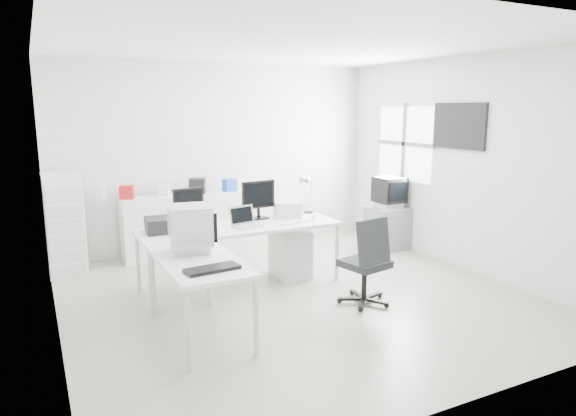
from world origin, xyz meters
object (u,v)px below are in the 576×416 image
main_desk (241,256)px  lcd_monitor_small (189,207)px  laptop (247,219)px  office_chair (365,259)px  side_desk (200,297)px  drawer_pedestal (290,254)px  inkjet_printer (167,224)px  filing_cabinet (65,224)px  laser_printer (288,209)px  tv_cabinet (388,228)px  crt_tv (389,193)px  lcd_monitor_large (258,201)px  crt_monitor (190,230)px  sideboard (185,225)px

main_desk → lcd_monitor_small: lcd_monitor_small is taller
laptop → office_chair: bearing=-58.6°
side_desk → drawer_pedestal: side_desk is taller
inkjet_printer → laptop: (0.90, -0.20, 0.02)m
filing_cabinet → lcd_monitor_small: bearing=-43.3°
lcd_monitor_small → laser_printer: lcd_monitor_small is taller
main_desk → tv_cabinet: 2.71m
office_chair → crt_tv: (1.64, 1.71, 0.37)m
lcd_monitor_large → tv_cabinet: bearing=1.2°
main_desk → crt_monitor: bearing=-135.0°
laser_printer → crt_monitor: bearing=-128.8°
laptop → crt_tv: (2.60, 0.67, 0.02)m
tv_cabinet → sideboard: 3.06m
inkjet_printer → tv_cabinet: size_ratio=0.72×
side_desk → drawer_pedestal: size_ratio=2.33×
inkjet_printer → laser_printer: size_ratio=1.36×
crt_tv → sideboard: crt_tv is taller
crt_tv → filing_cabinet: bearing=168.6°
crt_monitor → lcd_monitor_large: bearing=52.4°
lcd_monitor_small → crt_monitor: size_ratio=1.06×
side_desk → office_chair: bearing=-1.5°
lcd_monitor_large → tv_cabinet: (2.30, 0.32, -0.66)m
crt_monitor → filing_cabinet: filing_cabinet is taller
crt_tv → filing_cabinet: 4.60m
main_desk → sideboard: 1.64m
laptop → filing_cabinet: filing_cabinet is taller
side_desk → inkjet_printer: (0.00, 1.20, 0.46)m
inkjet_printer → crt_tv: bearing=12.6°
inkjet_printer → laser_printer: 1.60m
side_desk → filing_cabinet: bearing=111.2°
crt_monitor → laser_printer: bearing=43.7°
crt_monitor → lcd_monitor_small: bearing=84.7°
inkjet_printer → sideboard: (0.63, 1.52, -0.38)m
side_desk → inkjet_printer: inkjet_printer is taller
drawer_pedestal → office_chair: office_chair is taller
crt_tv → lcd_monitor_small: bearing=-174.3°
tv_cabinet → crt_tv: crt_tv is taller
inkjet_printer → filing_cabinet: bearing=131.0°
side_desk → lcd_monitor_large: lcd_monitor_large is taller
laser_printer → tv_cabinet: 2.00m
crt_tv → office_chair: bearing=-133.8°
main_desk → filing_cabinet: bearing=141.5°
laser_printer → office_chair: 1.43m
inkjet_printer → office_chair: (1.86, -1.25, -0.33)m
lcd_monitor_large → sideboard: size_ratio=0.26×
lcd_monitor_large → crt_tv: lcd_monitor_large is taller
drawer_pedestal → lcd_monitor_small: (-1.25, 0.20, 0.68)m
drawer_pedestal → crt_tv: size_ratio=1.20×
drawer_pedestal → lcd_monitor_large: 0.80m
laptop → lcd_monitor_small: bearing=138.8°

